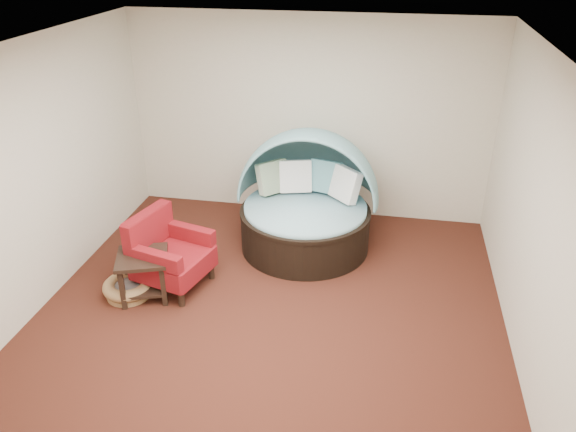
% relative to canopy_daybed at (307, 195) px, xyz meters
% --- Properties ---
extents(floor, '(5.00, 5.00, 0.00)m').
position_rel_canopy_daybed_xyz_m(floor, '(-0.15, -1.50, -0.71)').
color(floor, '#4B2215').
rests_on(floor, ground).
extents(wall_back, '(5.00, 0.00, 5.00)m').
position_rel_canopy_daybed_xyz_m(wall_back, '(-0.15, 1.00, 0.69)').
color(wall_back, beige).
rests_on(wall_back, floor).
extents(wall_front, '(5.00, 0.00, 5.00)m').
position_rel_canopy_daybed_xyz_m(wall_front, '(-0.15, -4.00, 0.69)').
color(wall_front, beige).
rests_on(wall_front, floor).
extents(wall_left, '(0.00, 5.00, 5.00)m').
position_rel_canopy_daybed_xyz_m(wall_left, '(-2.65, -1.50, 0.69)').
color(wall_left, beige).
rests_on(wall_left, floor).
extents(wall_right, '(0.00, 5.00, 5.00)m').
position_rel_canopy_daybed_xyz_m(wall_right, '(2.35, -1.50, 0.69)').
color(wall_right, beige).
rests_on(wall_right, floor).
extents(ceiling, '(5.00, 5.00, 0.00)m').
position_rel_canopy_daybed_xyz_m(ceiling, '(-0.15, -1.50, 2.09)').
color(ceiling, white).
rests_on(ceiling, wall_back).
extents(canopy_daybed, '(1.80, 1.68, 1.53)m').
position_rel_canopy_daybed_xyz_m(canopy_daybed, '(0.00, 0.00, 0.00)').
color(canopy_daybed, black).
rests_on(canopy_daybed, floor).
extents(pet_basket, '(0.74, 0.74, 0.20)m').
position_rel_canopy_daybed_xyz_m(pet_basket, '(-1.80, -1.55, -0.61)').
color(pet_basket, olive).
rests_on(pet_basket, floor).
extents(red_armchair, '(0.93, 0.93, 0.90)m').
position_rel_canopy_daybed_xyz_m(red_armchair, '(-1.41, -1.24, -0.30)').
color(red_armchair, black).
rests_on(red_armchair, floor).
extents(side_table, '(0.70, 0.70, 0.52)m').
position_rel_canopy_daybed_xyz_m(side_table, '(-1.60, -1.52, -0.37)').
color(side_table, black).
rests_on(side_table, floor).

